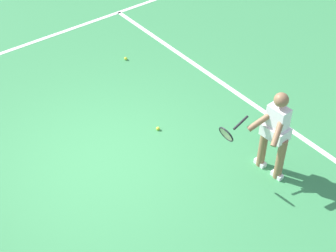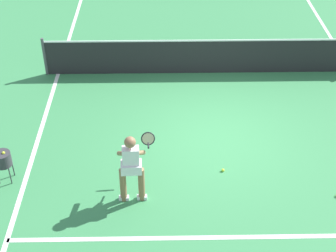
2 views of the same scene
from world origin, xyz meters
name	(u,v)px [view 1 (image 1 of 2)]	position (x,y,z in m)	size (l,w,h in m)	color
ground_plane	(103,160)	(0.00, 0.00, 0.00)	(27.13, 27.13, 0.00)	#38844C
service_line_marking	(236,93)	(0.00, -3.03, 0.00)	(8.24, 0.10, 0.01)	white
sideline_right_marking	(1,53)	(4.12, 0.00, 0.00)	(0.10, 18.87, 0.01)	white
tennis_player	(274,132)	(-1.83, -1.96, 0.85)	(0.76, 0.95, 1.55)	#8C6647
tennis_ball_near	(126,58)	(2.27, -1.99, 0.03)	(0.07, 0.07, 0.07)	#D1E533
tennis_ball_mid	(158,129)	(0.05, -1.17, 0.03)	(0.07, 0.07, 0.07)	#D1E533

